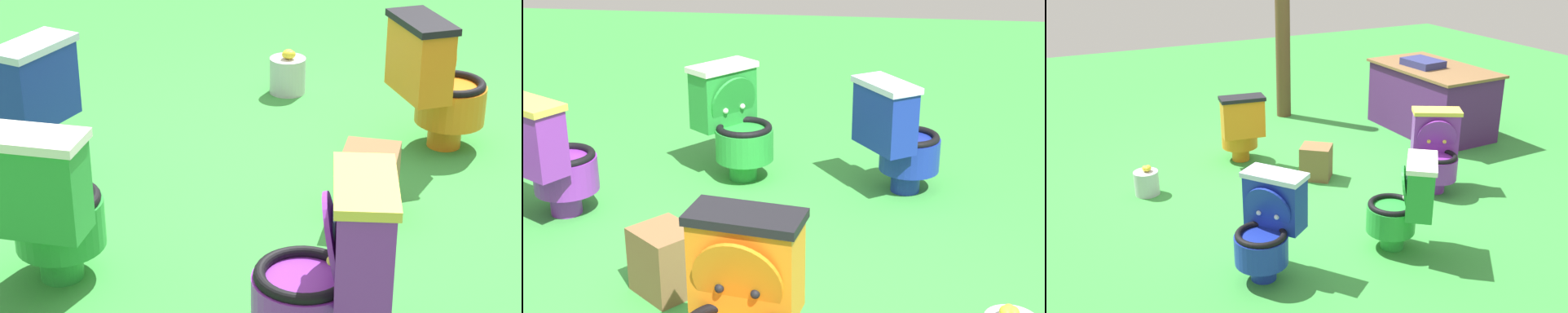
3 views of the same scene
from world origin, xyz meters
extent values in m
plane|color=green|center=(0.00, 0.00, 0.00)|extent=(14.00, 14.00, 0.00)
cube|color=orange|center=(-0.58, -0.30, 0.51)|extent=(0.25, 0.43, 0.37)
cube|color=black|center=(-0.58, -0.30, 0.71)|extent=(0.28, 0.46, 0.04)
cube|color=#8CE0E5|center=(-0.68, -0.28, 0.56)|extent=(0.02, 0.11, 0.08)
cylinder|color=orange|center=(-0.68, -0.28, 0.49)|extent=(0.14, 0.36, 0.35)
sphere|color=black|center=(-0.70, -0.35, 0.46)|extent=(0.04, 0.04, 0.04)
sphere|color=black|center=(-0.68, -0.21, 0.46)|extent=(0.04, 0.04, 0.04)
cylinder|color=green|center=(1.43, 0.11, 0.07)|extent=(0.25, 0.25, 0.14)
cylinder|color=green|center=(1.42, 0.09, 0.24)|extent=(0.52, 0.52, 0.20)
torus|color=black|center=(1.42, 0.09, 0.35)|extent=(0.50, 0.50, 0.04)
cylinder|color=white|center=(1.42, 0.09, 0.30)|extent=(0.34, 0.34, 0.01)
cube|color=green|center=(1.54, 0.25, 0.51)|extent=(0.44, 0.40, 0.37)
cube|color=white|center=(1.54, 0.25, 0.71)|extent=(0.47, 0.44, 0.04)
cube|color=#8CE0E5|center=(1.48, 0.17, 0.56)|extent=(0.09, 0.07, 0.08)
cylinder|color=green|center=(1.48, 0.17, 0.49)|extent=(0.33, 0.29, 0.35)
sphere|color=white|center=(1.53, 0.13, 0.46)|extent=(0.04, 0.04, 0.04)
sphere|color=white|center=(1.42, 0.21, 0.46)|extent=(0.04, 0.04, 0.04)
cylinder|color=#192D9E|center=(1.38, -0.93, 0.07)|extent=(0.25, 0.25, 0.14)
cylinder|color=#192D9E|center=(1.39, -0.94, 0.24)|extent=(0.52, 0.52, 0.20)
torus|color=black|center=(1.39, -0.94, 0.35)|extent=(0.49, 0.49, 0.04)
cylinder|color=silver|center=(1.39, -0.94, 0.30)|extent=(0.34, 0.34, 0.01)
cube|color=#192D9E|center=(1.27, -0.78, 0.51)|extent=(0.44, 0.39, 0.37)
cube|color=silver|center=(1.27, -0.78, 0.71)|extent=(0.48, 0.43, 0.04)
cube|color=#8CE0E5|center=(1.33, -0.86, 0.56)|extent=(0.09, 0.07, 0.08)
cylinder|color=#192D9E|center=(1.33, -0.86, 0.49)|extent=(0.34, 0.28, 0.35)
sphere|color=silver|center=(1.39, -0.83, 0.46)|extent=(0.04, 0.04, 0.04)
sphere|color=silver|center=(1.28, -0.91, 0.46)|extent=(0.04, 0.04, 0.04)
cylinder|color=purple|center=(0.78, 1.03, 0.07)|extent=(0.25, 0.25, 0.14)
cylinder|color=purple|center=(0.79, 1.02, 0.24)|extent=(0.50, 0.50, 0.20)
torus|color=black|center=(0.79, 1.02, 0.35)|extent=(0.48, 0.48, 0.04)
cylinder|color=#EACC4C|center=(0.79, 1.02, 0.30)|extent=(0.33, 0.33, 0.01)
cube|color=purple|center=(0.62, 1.12, 0.51)|extent=(0.37, 0.45, 0.37)
cube|color=#EACC4C|center=(0.62, 1.12, 0.71)|extent=(0.40, 0.48, 0.04)
cube|color=#8CE0E5|center=(0.71, 1.07, 0.56)|extent=(0.06, 0.10, 0.08)
cylinder|color=purple|center=(0.71, 1.07, 0.49)|extent=(0.25, 0.35, 0.35)
sphere|color=#EACC4C|center=(0.75, 1.13, 0.46)|extent=(0.04, 0.04, 0.04)
sphere|color=#EACC4C|center=(0.68, 1.01, 0.46)|extent=(0.04, 0.04, 0.04)
cube|color=brown|center=(0.01, 0.21, 0.16)|extent=(0.37, 0.38, 0.33)
ellipsoid|color=yellow|center=(-0.36, -1.30, 0.25)|extent=(0.07, 0.05, 0.05)
ellipsoid|color=yellow|center=(-0.35, -1.32, 0.25)|extent=(0.07, 0.05, 0.05)
ellipsoid|color=yellow|center=(-0.36, -1.33, 0.25)|extent=(0.07, 0.05, 0.05)
camera|label=1|loc=(2.16, 3.50, 2.15)|focal=65.68mm
camera|label=2|loc=(-3.09, -0.79, 1.94)|focal=53.00mm
camera|label=3|loc=(4.65, -2.26, 2.31)|focal=40.76mm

